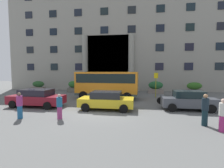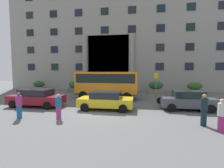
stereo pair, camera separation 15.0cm
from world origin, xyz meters
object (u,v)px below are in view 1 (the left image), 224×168
Objects in this scene: parked_estate_mid at (37,98)px; pedestrian_woman_with_bag at (223,115)px; orange_minibus at (107,83)px; hedge_planter_west at (38,86)px; hedge_planter_entrance_right at (194,89)px; parked_compact_extra at (107,100)px; pedestrian_man_crossing at (205,110)px; hedge_planter_far_east at (73,87)px; parked_sedan_second at (188,100)px; bus_stop_sign at (156,82)px; motorcycle_far_end at (168,99)px; motorcycle_near_kerb at (48,97)px; pedestrian_man_red_shirt at (20,106)px; pedestrian_woman_dark_dress at (59,107)px; hedge_planter_entrance_left at (113,87)px; scooter_by_planter at (123,98)px; hedge_planter_east at (156,88)px.

pedestrian_woman_with_bag reaches higher than parked_estate_mid.
hedge_planter_west is (-11.22, 5.39, -0.99)m from orange_minibus.
hedge_planter_entrance_right is 0.46× the size of parked_compact_extra.
hedge_planter_far_east is at bearing -30.60° from pedestrian_man_crossing.
hedge_planter_far_east reaches higher than parked_estate_mid.
parked_sedan_second is at bearing -27.87° from orange_minibus.
hedge_planter_entrance_right is (5.12, 3.11, -0.96)m from bus_stop_sign.
parked_sedan_second is at bearing -73.44° from bus_stop_sign.
hedge_planter_far_east is at bearing -43.81° from pedestrian_woman_with_bag.
pedestrian_woman_with_bag is at bearing -62.54° from motorcycle_far_end.
pedestrian_woman_with_bag reaches higher than parked_sedan_second.
hedge_planter_entrance_right is 0.95× the size of motorcycle_far_end.
parked_compact_extra is (0.77, -4.85, -0.99)m from orange_minibus.
pedestrian_man_red_shirt reaches higher than motorcycle_near_kerb.
parked_estate_mid is 2.23× the size of motorcycle_far_end.
parked_estate_mid is (-10.43, -6.38, -0.96)m from bus_stop_sign.
motorcycle_near_kerb is 6.73m from pedestrian_woman_dark_dress.
motorcycle_near_kerb is at bearing -155.78° from hedge_planter_entrance_right.
hedge_planter_entrance_left is 13.31m from pedestrian_woman_dark_dress.
hedge_planter_entrance_right is at bearing -90.31° from pedestrian_man_crossing.
parked_compact_extra is at bearing -106.51° from scooter_by_planter.
hedge_planter_entrance_left is 0.53× the size of parked_sedan_second.
orange_minibus is at bearing -41.04° from hedge_planter_far_east.
motorcycle_far_end is at bearing -66.12° from pedestrian_man_crossing.
parked_estate_mid reaches higher than parked_compact_extra.
motorcycle_near_kerb is 14.31m from pedestrian_woman_with_bag.
motorcycle_far_end is at bearing 26.26° from pedestrian_woman_dark_dress.
parked_sedan_second is 1.96× the size of motorcycle_near_kerb.
hedge_planter_east is 1.13× the size of pedestrian_man_crossing.
orange_minibus is at bearing -137.12° from hedge_planter_east.
hedge_planter_entrance_right reaches higher than scooter_by_planter.
motorcycle_far_end is at bearing -88.14° from hedge_planter_east.
pedestrian_man_red_shirt reaches higher than parked_estate_mid.
pedestrian_man_crossing is (17.94, -13.35, 0.16)m from hedge_planter_west.
orange_minibus is 3.48× the size of hedge_planter_west.
pedestrian_man_crossing is at bearing -93.11° from parked_sedan_second.
parked_estate_mid is at bearing -155.62° from scooter_by_planter.
bus_stop_sign reaches higher than pedestrian_woman_with_bag.
bus_stop_sign is 4.20m from motorcycle_far_end.
hedge_planter_west is 22.37m from pedestrian_man_crossing.
pedestrian_man_crossing is (-3.64, -12.81, 0.14)m from hedge_planter_entrance_right.
parked_sedan_second is (-3.37, -9.00, 0.01)m from hedge_planter_entrance_right.
hedge_planter_east is 16.86m from hedge_planter_west.
parked_compact_extra is at bearing -115.80° from hedge_planter_east.
hedge_planter_east is (5.64, 5.24, -0.93)m from orange_minibus.
orange_minibus reaches higher than hedge_planter_east.
orange_minibus is 7.59m from hedge_planter_far_east.
pedestrian_man_red_shirt is at bearing -138.37° from hedge_planter_entrance_right.
hedge_planter_entrance_right is at bearing -2.98° from hedge_planter_entrance_left.
pedestrian_man_red_shirt is 1.00× the size of pedestrian_woman_with_bag.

